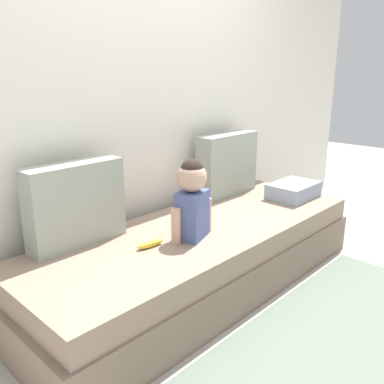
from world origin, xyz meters
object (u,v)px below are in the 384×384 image
Objects in this scene: throw_pillow_right at (227,164)px; toddler at (192,198)px; folded_blanket at (293,190)px; couch at (201,257)px; banana at (150,244)px; throw_pillow_left at (76,204)px.

toddler is (-0.84, -0.42, 0.00)m from throw_pillow_right.
throw_pillow_right is 1.43× the size of folded_blanket.
banana is at bearing -179.28° from couch.
throw_pillow_left reaches higher than banana.
toddler is at bearing 178.35° from folded_blanket.
throw_pillow_right is at bearing 121.74° from folded_blanket.
toddler is at bearing -38.76° from throw_pillow_left.
toddler is at bearing -153.75° from throw_pillow_right.
throw_pillow_left is 0.99× the size of throw_pillow_right.
banana is at bearing 165.11° from toddler.
toddler reaches higher than couch.
banana reaches higher than couch.
throw_pillow_right is at bearing 17.16° from banana.
throw_pillow_right reaches higher than throw_pillow_left.
couch is at bearing 173.47° from folded_blanket.
throw_pillow_right is (0.68, 0.34, 0.46)m from couch.
folded_blanket is at bearing -58.26° from throw_pillow_right.
banana is (-1.11, -0.34, -0.22)m from throw_pillow_right.
throw_pillow_left is 3.34× the size of banana.
throw_pillow_right is 1.19m from banana.
throw_pillow_right is at bearing 26.25° from toddler.
throw_pillow_left is 1.36m from throw_pillow_right.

